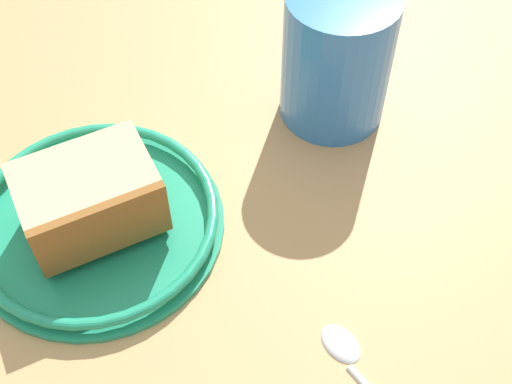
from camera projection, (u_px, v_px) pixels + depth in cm
name	position (u px, v px, depth cm)	size (l,w,h in cm)	color
ground_plane	(226.00, 202.00, 50.73)	(124.63, 124.63, 2.31)	tan
small_plate	(97.00, 220.00, 47.29)	(17.64, 17.64, 1.73)	#1E8C66
cake_slice	(90.00, 200.00, 44.93)	(9.38, 7.18, 5.29)	brown
tea_mug	(338.00, 55.00, 50.55)	(9.78, 8.99, 10.88)	#3372BF
teaspoon	(363.00, 372.00, 41.23)	(2.48, 13.21, 0.80)	silver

